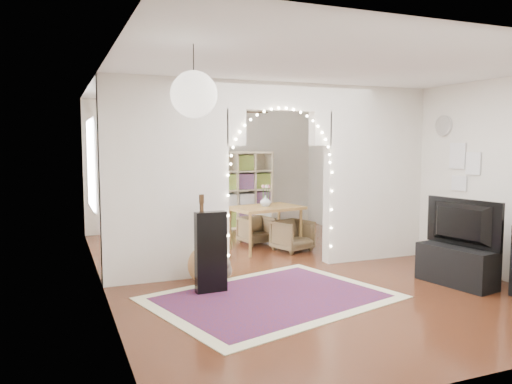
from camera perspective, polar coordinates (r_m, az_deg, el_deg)
name	(u,v)px	position (r m, az deg, el deg)	size (l,w,h in m)	color
floor	(278,268)	(7.47, 2.54, -8.62)	(7.50, 7.50, 0.00)	black
ceiling	(279,82)	(7.30, 2.64, 12.40)	(5.00, 7.50, 0.02)	white
wall_back	(206,166)	(10.78, -5.78, 3.00)	(5.00, 0.02, 2.70)	silver
wall_front	(484,207)	(4.17, 24.64, -1.60)	(5.00, 0.02, 2.70)	silver
wall_left	(99,182)	(6.62, -17.48, 1.14)	(0.02, 7.50, 2.70)	silver
wall_right	(417,173)	(8.61, 17.90, 2.10)	(0.02, 7.50, 2.70)	silver
divider_wall	(279,172)	(7.26, 2.59, 2.35)	(5.00, 0.20, 2.70)	silver
fairy_lights	(282,163)	(7.13, 3.04, 3.30)	(1.64, 0.04, 1.60)	#FFEABF
window	(91,164)	(8.41, -18.31, 3.04)	(0.04, 1.20, 1.40)	white
wall_clock	(444,126)	(8.14, 20.68, 7.11)	(0.31, 0.31, 0.03)	white
picture_frames	(462,166)	(7.85, 22.51, 2.73)	(0.02, 0.50, 0.70)	white
paper_lantern	(194,94)	(4.35, -7.11, 11.02)	(0.40, 0.40, 0.40)	white
ceiling_fan	(232,112)	(9.12, -2.71, 9.15)	(1.10, 1.10, 0.30)	#D18E45
area_rug	(272,297)	(6.06, 1.81, -11.95)	(2.71, 2.02, 0.02)	maroon
guitar_case	(211,253)	(6.17, -5.19, -6.90)	(0.38, 0.13, 1.01)	black
acoustic_guitar	(202,250)	(6.66, -6.19, -6.60)	(0.42, 0.27, 0.99)	#AD7945
tabby_cat	(224,269)	(6.87, -3.68, -8.74)	(0.26, 0.51, 0.33)	brown
media_console	(456,266)	(7.04, 21.92, -7.83)	(0.40, 1.00, 0.50)	black
tv	(458,223)	(6.93, 22.09, -3.33)	(1.07, 0.14, 0.62)	black
bookcase	(235,190)	(10.76, -2.37, 0.23)	(1.62, 0.41, 1.66)	tan
dining_table	(266,211)	(8.55, 1.10, -2.15)	(1.34, 1.02, 0.76)	olive
flower_vase	(266,201)	(8.52, 1.10, -1.03)	(0.18, 0.18, 0.19)	silver
dining_chair_left	(256,230)	(9.13, 0.03, -4.39)	(0.54, 0.55, 0.50)	brown
dining_chair_right	(293,236)	(8.56, 4.21, -4.99)	(0.57, 0.58, 0.53)	brown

